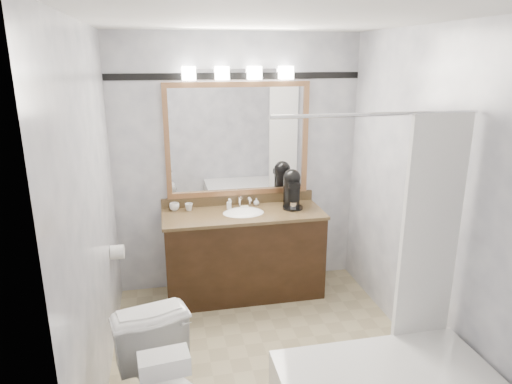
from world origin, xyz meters
TOP-DOWN VIEW (x-y plane):
  - room at (0.00, 0.00)m, footprint 2.42×2.62m
  - vanity at (0.00, 1.02)m, footprint 1.53×0.58m
  - mirror at (0.00, 1.28)m, footprint 1.40×0.04m
  - vanity_light_bar at (0.00, 1.23)m, footprint 1.02×0.14m
  - accent_stripe at (0.00, 1.29)m, footprint 2.40×0.01m
  - tp_roll at (-1.14, 0.66)m, footprint 0.11×0.12m
  - tissue_box at (-0.77, -1.12)m, footprint 0.25×0.16m
  - coffee_maker at (0.49, 1.09)m, footprint 0.20×0.25m
  - cup_left at (-0.64, 1.21)m, footprint 0.11×0.11m
  - cup_right at (-0.50, 1.19)m, footprint 0.08×0.08m
  - soap_bottle_a at (-0.12, 1.17)m, footprint 0.05×0.05m
  - soap_bottle_b at (0.17, 1.21)m, footprint 0.06×0.06m
  - soap_bar at (0.03, 1.13)m, footprint 0.08×0.05m

SIDE VIEW (x-z plane):
  - vanity at x=0.00m, z-range -0.04..0.93m
  - tp_roll at x=-1.14m, z-range 0.64..0.76m
  - soap_bar at x=0.03m, z-range 0.85..0.87m
  - tissue_box at x=-0.77m, z-range 0.82..0.92m
  - cup_right at x=-0.50m, z-range 0.85..0.92m
  - soap_bottle_b at x=0.17m, z-range 0.85..0.92m
  - cup_left at x=-0.64m, z-range 0.85..0.92m
  - soap_bottle_a at x=-0.12m, z-range 0.85..0.95m
  - coffee_maker at x=0.49m, z-range 0.86..1.24m
  - room at x=0.00m, z-range -0.01..2.51m
  - mirror at x=0.00m, z-range 0.95..2.05m
  - accent_stripe at x=0.00m, z-range 2.07..2.13m
  - vanity_light_bar at x=0.00m, z-range 2.07..2.19m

